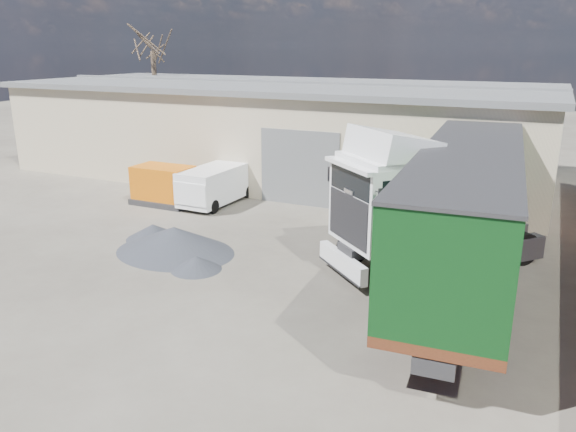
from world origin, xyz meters
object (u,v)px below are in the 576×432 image
at_px(bare_tree, 152,37).
at_px(orange_skip, 164,188).
at_px(tractor_unit, 407,212).
at_px(panel_van, 215,185).
at_px(box_trailer, 467,205).

relative_size(bare_tree, orange_skip, 3.24).
xyz_separation_m(tractor_unit, panel_van, (-10.31, 4.34, -1.14)).
height_order(box_trailer, panel_van, box_trailer).
height_order(bare_tree, panel_van, bare_tree).
height_order(panel_van, orange_skip, orange_skip).
bearing_deg(tractor_unit, box_trailer, 21.55).
bearing_deg(panel_van, bare_tree, 138.24).
xyz_separation_m(bare_tree, tractor_unit, (22.57, -15.97, -5.85)).
height_order(tractor_unit, orange_skip, tractor_unit).
bearing_deg(box_trailer, panel_van, 153.80).
relative_size(panel_van, orange_skip, 1.50).
bearing_deg(bare_tree, tractor_unit, -35.28).
relative_size(tractor_unit, orange_skip, 2.43).
relative_size(bare_tree, panel_van, 2.16).
bearing_deg(orange_skip, panel_van, 23.78).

